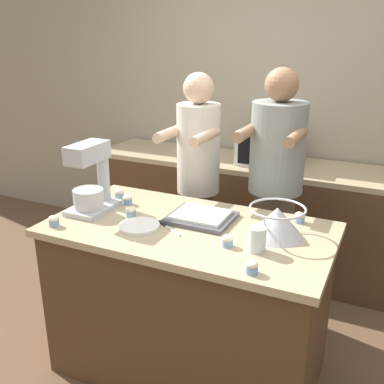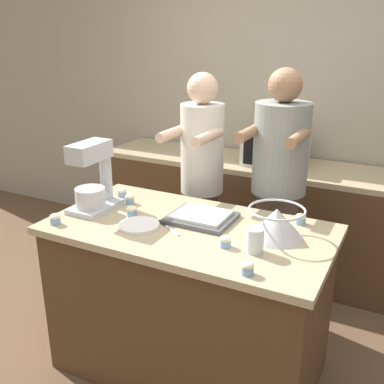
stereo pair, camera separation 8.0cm
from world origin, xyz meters
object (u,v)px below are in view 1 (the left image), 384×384
(cupcake_0, at_px, (252,267))
(cupcake_5, at_px, (128,200))
(person_right, at_px, (274,198))
(cupcake_6, at_px, (131,212))
(stand_mixer, at_px, (91,182))
(drinking_glass, at_px, (257,239))
(microwave_oven, at_px, (270,147))
(cupcake_3, at_px, (300,217))
(person_left, at_px, (198,187))
(knife, at_px, (168,227))
(small_plate, at_px, (139,226))
(cupcake_4, at_px, (119,193))
(cupcake_2, at_px, (54,221))
(cupcake_1, at_px, (228,241))
(mixing_bowl, at_px, (277,221))
(baking_tray, at_px, (201,217))

(cupcake_0, relative_size, cupcake_5, 1.00)
(person_right, relative_size, cupcake_6, 28.46)
(stand_mixer, relative_size, drinking_glass, 3.32)
(microwave_oven, xyz_separation_m, cupcake_3, (0.48, -1.08, -0.09))
(cupcake_0, bearing_deg, person_left, 125.18)
(knife, bearing_deg, cupcake_0, -25.65)
(small_plate, bearing_deg, cupcake_4, 136.20)
(cupcake_0, bearing_deg, cupcake_4, 152.63)
(person_left, xyz_separation_m, cupcake_0, (0.71, -1.00, 0.06))
(cupcake_2, bearing_deg, person_right, 46.51)
(stand_mixer, height_order, cupcake_1, stand_mixer)
(person_left, relative_size, cupcake_5, 27.67)
(microwave_oven, height_order, knife, microwave_oven)
(small_plate, relative_size, cupcake_0, 3.62)
(cupcake_5, bearing_deg, person_left, 68.45)
(cupcake_0, xyz_separation_m, cupcake_5, (-0.92, 0.46, 0.00))
(mixing_bowl, height_order, cupcake_5, mixing_bowl)
(knife, distance_m, cupcake_2, 0.60)
(person_right, bearing_deg, cupcake_6, -131.98)
(cupcake_2, height_order, cupcake_6, same)
(person_left, xyz_separation_m, mixing_bowl, (0.70, -0.60, 0.11))
(cupcake_3, bearing_deg, person_left, 154.15)
(cupcake_2, relative_size, cupcake_5, 1.00)
(drinking_glass, bearing_deg, cupcake_2, -170.25)
(microwave_oven, bearing_deg, stand_mixer, -114.12)
(mixing_bowl, xyz_separation_m, knife, (-0.54, -0.14, -0.08))
(mixing_bowl, relative_size, cupcake_1, 4.77)
(stand_mixer, xyz_separation_m, cupcake_6, (0.25, 0.01, -0.14))
(drinking_glass, xyz_separation_m, cupcake_3, (0.11, 0.42, -0.03))
(baking_tray, height_order, cupcake_0, cupcake_0)
(cupcake_0, height_order, cupcake_2, same)
(stand_mixer, height_order, knife, stand_mixer)
(person_left, distance_m, cupcake_0, 1.23)
(person_right, relative_size, cupcake_1, 28.46)
(stand_mixer, bearing_deg, cupcake_2, -101.62)
(drinking_glass, xyz_separation_m, cupcake_6, (-0.76, 0.10, -0.03))
(mixing_bowl, height_order, cupcake_3, mixing_bowl)
(cupcake_0, relative_size, cupcake_6, 1.00)
(small_plate, relative_size, cupcake_1, 3.62)
(drinking_glass, height_order, cupcake_6, drinking_glass)
(drinking_glass, height_order, small_plate, drinking_glass)
(microwave_oven, distance_m, drinking_glass, 1.54)
(small_plate, distance_m, cupcake_0, 0.71)
(stand_mixer, relative_size, cupcake_0, 6.68)
(person_left, relative_size, small_plate, 7.65)
(baking_tray, distance_m, cupcake_5, 0.49)
(cupcake_2, bearing_deg, cupcake_3, 27.27)
(drinking_glass, bearing_deg, cupcake_0, -78.32)
(cupcake_1, bearing_deg, cupcake_0, -46.43)
(microwave_oven, bearing_deg, drinking_glass, -76.13)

